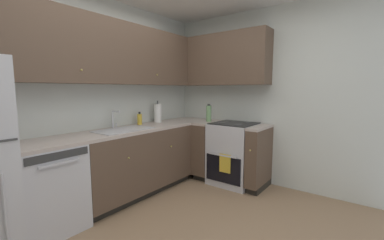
{
  "coord_description": "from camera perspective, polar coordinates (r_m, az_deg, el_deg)",
  "views": [
    {
      "loc": [
        -1.71,
        -1.36,
        1.42
      ],
      "look_at": [
        0.96,
        0.66,
        1.0
      ],
      "focal_mm": 23.18,
      "sensor_mm": 36.0,
      "label": 1
    }
  ],
  "objects": [
    {
      "name": "upper_cabinets_back",
      "position": [
        3.39,
        -17.15,
        14.41
      ],
      "size": [
        2.55,
        0.34,
        0.77
      ],
      "color": "brown"
    },
    {
      "name": "soap_bottle",
      "position": [
        3.67,
        -11.96,
        0.22
      ],
      "size": [
        0.07,
        0.07,
        0.18
      ],
      "color": "gold",
      "rests_on": "countertop_back"
    },
    {
      "name": "oil_bottle",
      "position": [
        3.93,
        3.87,
        1.55
      ],
      "size": [
        0.08,
        0.08,
        0.28
      ],
      "color": "#729E66",
      "rests_on": "countertop_right"
    },
    {
      "name": "lower_cabinets_back",
      "position": [
        3.49,
        -12.76,
        -9.33
      ],
      "size": [
        1.66,
        0.62,
        0.87
      ],
      "color": "brown",
      "rests_on": "ground_plane"
    },
    {
      "name": "wall_right",
      "position": [
        3.85,
        16.48,
        4.88
      ],
      "size": [
        0.05,
        3.13,
        2.58
      ],
      "primitive_type": "cube",
      "color": "silver",
      "rests_on": "ground_plane"
    },
    {
      "name": "dishwasher",
      "position": [
        2.94,
        -30.42,
        -13.43
      ],
      "size": [
        0.6,
        0.63,
        0.87
      ],
      "color": "silver",
      "rests_on": "ground_plane"
    },
    {
      "name": "sink",
      "position": [
        3.25,
        -15.33,
        -2.91
      ],
      "size": [
        0.72,
        0.4,
        0.1
      ],
      "color": "#B7B7BC",
      "rests_on": "countertop_back"
    },
    {
      "name": "countertop_back",
      "position": [
        3.39,
        -12.97,
        -2.04
      ],
      "size": [
        2.87,
        0.6,
        0.03
      ],
      "primitive_type": "cube",
      "color": "#B7A89E",
      "rests_on": "lower_cabinets_back"
    },
    {
      "name": "wall_back",
      "position": [
        3.37,
        -22.34,
        4.37
      ],
      "size": [
        3.82,
        0.05,
        2.58
      ],
      "primitive_type": "cube",
      "color": "silver",
      "rests_on": "ground_plane"
    },
    {
      "name": "lower_cabinets_right",
      "position": [
        3.87,
        8.08,
        -7.61
      ],
      "size": [
        0.62,
        1.07,
        0.87
      ],
      "color": "brown",
      "rests_on": "ground_plane"
    },
    {
      "name": "oven_range",
      "position": [
        3.83,
        9.62,
        -7.47
      ],
      "size": [
        0.68,
        0.62,
        1.06
      ],
      "color": "silver",
      "rests_on": "ground_plane"
    },
    {
      "name": "paper_towel_roll",
      "position": [
        3.88,
        -7.88,
        1.6
      ],
      "size": [
        0.11,
        0.11,
        0.34
      ],
      "color": "white",
      "rests_on": "countertop_back"
    },
    {
      "name": "upper_cabinets_right",
      "position": [
        4.02,
        6.09,
        13.49
      ],
      "size": [
        0.32,
        1.62,
        0.77
      ],
      "color": "brown"
    },
    {
      "name": "countertop_right",
      "position": [
        3.78,
        8.18,
        -1.0
      ],
      "size": [
        0.6,
        1.07,
        0.03
      ],
      "color": "#B7A89E",
      "rests_on": "lower_cabinets_right"
    },
    {
      "name": "faucet",
      "position": [
        3.39,
        -17.52,
        0.5
      ],
      "size": [
        0.07,
        0.16,
        0.23
      ],
      "color": "silver",
      "rests_on": "countertop_back"
    }
  ]
}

